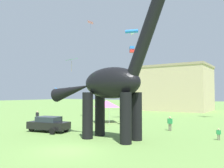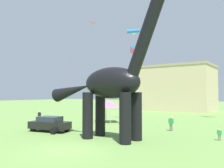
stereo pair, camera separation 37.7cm
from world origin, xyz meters
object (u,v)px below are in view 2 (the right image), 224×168
(person_strolling_adult, at_px, (39,115))
(festival_canopy_tent, at_px, (108,104))
(kite_far_left, at_px, (60,89))
(kite_drifting, at_px, (134,32))
(kite_high_right, at_px, (133,49))
(person_far_spectator, at_px, (219,133))
(kite_apex, at_px, (72,60))
(parked_sedan_left, at_px, (50,124))
(kite_trailing, at_px, (103,77))
(dinosaur_sculpture, at_px, (111,83))
(kite_high_left, at_px, (92,23))
(person_watching_child, at_px, (171,122))

(person_strolling_adult, xyz_separation_m, festival_canopy_tent, (8.33, 4.79, 1.62))
(kite_far_left, bearing_deg, kite_drifting, 22.48)
(kite_far_left, xyz_separation_m, kite_high_right, (13.71, -1.82, 4.27))
(person_far_spectator, xyz_separation_m, kite_apex, (-11.72, -5.39, 6.51))
(parked_sedan_left, distance_m, festival_canopy_tent, 9.75)
(kite_apex, height_order, kite_drifting, kite_drifting)
(kite_trailing, relative_size, kite_drifting, 0.47)
(dinosaur_sculpture, xyz_separation_m, festival_canopy_tent, (-7.06, 9.27, -2.28))
(kite_trailing, xyz_separation_m, kite_drifting, (9.81, -5.71, 5.74))
(person_strolling_adult, bearing_deg, parked_sedan_left, -14.28)
(person_far_spectator, relative_size, kite_drifting, 0.52)
(person_strolling_adult, bearing_deg, kite_high_left, 71.28)
(person_far_spectator, height_order, person_watching_child, person_watching_child)
(kite_apex, relative_size, kite_high_right, 1.75)
(person_strolling_adult, relative_size, kite_high_right, 2.19)
(parked_sedan_left, distance_m, kite_drifting, 17.54)
(person_far_spectator, xyz_separation_m, person_watching_child, (-5.16, 2.56, 0.32))
(kite_apex, distance_m, kite_drifting, 14.11)
(parked_sedan_left, bearing_deg, kite_high_left, 95.62)
(person_watching_child, bearing_deg, person_far_spectator, -36.46)
(kite_far_left, bearing_deg, kite_apex, -38.02)
(parked_sedan_left, height_order, kite_high_left, kite_high_left)
(kite_drifting, bearing_deg, person_strolling_adult, -143.80)
(parked_sedan_left, xyz_separation_m, person_far_spectator, (15.20, 5.05, -0.21))
(dinosaur_sculpture, distance_m, kite_drifting, 15.34)
(person_strolling_adult, bearing_deg, kite_apex, -7.33)
(kite_far_left, height_order, kite_high_left, kite_high_left)
(person_watching_child, bearing_deg, dinosaur_sculpture, -119.22)
(person_strolling_adult, bearing_deg, kite_trailing, 103.52)
(person_strolling_adult, height_order, kite_high_right, kite_high_right)
(dinosaur_sculpture, distance_m, kite_apex, 4.68)
(kite_trailing, relative_size, kite_far_left, 0.47)
(person_strolling_adult, bearing_deg, festival_canopy_tent, 46.92)
(person_strolling_adult, distance_m, kite_drifting, 17.69)
(person_strolling_adult, relative_size, person_watching_child, 1.02)
(dinosaur_sculpture, distance_m, kite_far_left, 17.07)
(parked_sedan_left, bearing_deg, festival_canopy_tent, 75.13)
(person_far_spectator, bearing_deg, dinosaur_sculpture, -62.67)
(parked_sedan_left, bearing_deg, kite_apex, -17.86)
(kite_drifting, bearing_deg, person_far_spectator, -31.15)
(person_far_spectator, bearing_deg, parked_sedan_left, -75.92)
(kite_high_left, distance_m, kite_high_right, 12.10)
(kite_trailing, bearing_deg, festival_canopy_tent, -49.19)
(dinosaur_sculpture, height_order, person_strolling_adult, dinosaur_sculpture)
(kite_trailing, relative_size, kite_high_right, 1.27)
(festival_canopy_tent, xyz_separation_m, kite_trailing, (-7.51, 8.70, 4.44))
(person_far_spectator, xyz_separation_m, kite_high_left, (-18.69, 5.84, 14.11))
(festival_canopy_tent, bearing_deg, person_strolling_adult, -150.10)
(parked_sedan_left, bearing_deg, person_far_spectator, 6.22)
(person_watching_child, relative_size, kite_apex, 1.23)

